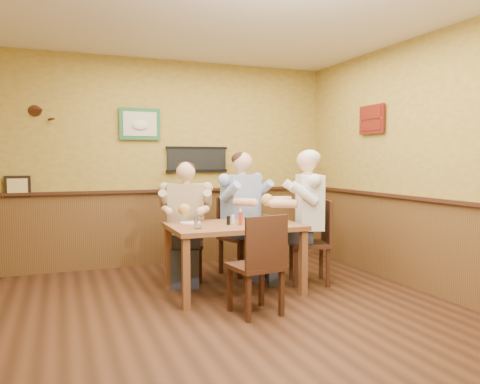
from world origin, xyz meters
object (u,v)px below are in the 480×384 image
at_px(diner_blue_polo, 241,219).
at_px(diner_white_elder, 309,224).
at_px(chair_right_end, 309,242).
at_px(chair_near_side, 255,264).
at_px(cola_tumbler, 265,220).
at_px(hot_sauce_bottle, 241,218).
at_px(pepper_shaker, 228,220).
at_px(water_glass_left, 198,223).
at_px(salt_shaker, 233,219).
at_px(diner_tan_shirt, 186,227).
at_px(chair_back_right, 241,236).
at_px(water_glass_mid, 266,222).
at_px(dining_table, 234,232).
at_px(chair_back_left, 186,243).

relative_size(diner_blue_polo, diner_white_elder, 0.99).
bearing_deg(chair_right_end, chair_near_side, -33.59).
bearing_deg(diner_white_elder, cola_tumbler, -53.06).
xyz_separation_m(cola_tumbler, hot_sauce_bottle, (-0.25, 0.08, 0.03)).
bearing_deg(pepper_shaker, water_glass_left, -158.81).
xyz_separation_m(hot_sauce_bottle, salt_shaker, (-0.05, 0.11, -0.03)).
bearing_deg(water_glass_left, cola_tumbler, 0.75).
bearing_deg(pepper_shaker, diner_tan_shirt, 109.85).
distance_m(chair_back_right, diner_tan_shirt, 0.74).
relative_size(chair_near_side, water_glass_mid, 9.06).
distance_m(chair_near_side, hot_sauce_bottle, 0.74).
distance_m(chair_back_right, hot_sauce_bottle, 0.98).
bearing_deg(hot_sauce_bottle, cola_tumbler, -16.78).
bearing_deg(dining_table, cola_tumbler, -31.60).
height_order(chair_back_left, hot_sauce_bottle, hot_sauce_bottle).
relative_size(chair_back_right, water_glass_left, 8.17).
bearing_deg(water_glass_left, pepper_shaker, 21.19).
xyz_separation_m(diner_white_elder, cola_tumbler, (-0.67, -0.22, 0.10)).
bearing_deg(chair_back_left, cola_tumbler, -37.24).
height_order(water_glass_mid, cola_tumbler, cola_tumbler).
bearing_deg(hot_sauce_bottle, chair_back_left, 115.47).
relative_size(chair_back_left, salt_shaker, 9.09).
height_order(chair_right_end, pepper_shaker, chair_right_end).
xyz_separation_m(chair_back_left, hot_sauce_bottle, (0.39, -0.81, 0.38)).
xyz_separation_m(chair_back_left, diner_white_elder, (1.30, -0.67, 0.25)).
xyz_separation_m(chair_back_left, chair_right_end, (1.30, -0.67, 0.04)).
xyz_separation_m(water_glass_mid, hot_sauce_bottle, (-0.18, 0.25, 0.03)).
height_order(dining_table, water_glass_left, water_glass_left).
relative_size(chair_back_right, cola_tumbler, 8.92).
xyz_separation_m(dining_table, chair_near_side, (-0.06, -0.74, -0.18)).
distance_m(water_glass_left, cola_tumbler, 0.74).
relative_size(diner_tan_shirt, hot_sauce_bottle, 8.02).
xyz_separation_m(chair_right_end, diner_white_elder, (0.00, 0.00, 0.21)).
bearing_deg(chair_near_side, chair_right_end, -150.35).
relative_size(water_glass_left, pepper_shaker, 1.25).
bearing_deg(salt_shaker, hot_sauce_bottle, -66.14).
height_order(diner_blue_polo, salt_shaker, diner_blue_polo).
xyz_separation_m(chair_back_right, water_glass_left, (-0.83, -0.94, 0.32)).
distance_m(chair_right_end, chair_near_side, 1.28).
bearing_deg(cola_tumbler, chair_near_side, -121.88).
relative_size(diner_tan_shirt, pepper_shaker, 13.48).
relative_size(chair_back_left, diner_blue_polo, 0.65).
bearing_deg(diner_tan_shirt, diner_white_elder, -10.11).
xyz_separation_m(cola_tumbler, pepper_shaker, (-0.37, 0.14, -0.01)).
relative_size(chair_right_end, diner_tan_shirt, 0.77).
bearing_deg(chair_near_side, water_glass_mid, -134.03).
relative_size(chair_back_left, diner_white_elder, 0.64).
relative_size(water_glass_mid, pepper_shaker, 1.10).
distance_m(chair_near_side, salt_shaker, 0.81).
bearing_deg(diner_blue_polo, dining_table, -136.61).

